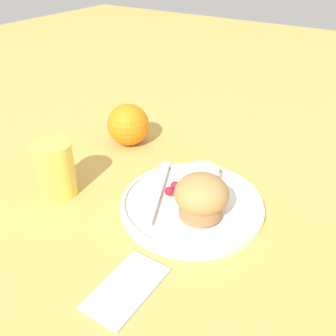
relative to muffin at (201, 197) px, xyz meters
name	(u,v)px	position (x,y,z in m)	size (l,w,h in m)	color
ground_plane	(188,213)	(0.01, 0.03, -0.05)	(3.00, 3.00, 0.00)	tan
plate	(192,204)	(0.02, 0.03, -0.04)	(0.23, 0.23, 0.02)	silver
muffin	(201,197)	(0.00, 0.00, 0.00)	(0.08, 0.08, 0.06)	#9E7047
cream_ramekin	(203,173)	(0.08, 0.04, -0.02)	(0.05, 0.05, 0.02)	silver
berry_pair	(173,188)	(0.02, 0.06, -0.02)	(0.03, 0.01, 0.01)	#B7192D
butter_knife	(158,189)	(0.02, 0.09, -0.03)	(0.16, 0.08, 0.00)	silver
orange_fruit	(128,125)	(0.14, 0.25, -0.01)	(0.09, 0.09, 0.09)	orange
juice_glass	(55,169)	(-0.06, 0.24, 0.00)	(0.06, 0.06, 0.09)	#EAD14C
folded_napkin	(127,287)	(-0.16, 0.02, -0.05)	(0.11, 0.06, 0.01)	#B2BCCC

